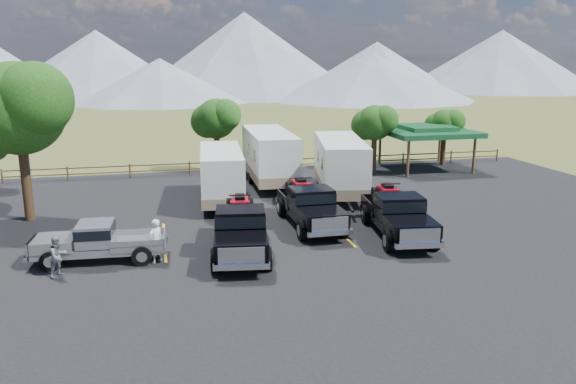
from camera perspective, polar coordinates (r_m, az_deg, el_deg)
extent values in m
plane|color=#505B26|center=(22.65, 3.23, -7.13)|extent=(320.00, 320.00, 0.00)
cube|color=black|center=(25.37, 1.32, -4.78)|extent=(44.00, 34.00, 0.04)
cube|color=yellow|center=(25.58, -12.43, -4.89)|extent=(0.12, 5.50, 0.01)
cube|color=yellow|center=(25.90, -3.53, -4.36)|extent=(0.12, 5.50, 0.01)
cube|color=yellow|center=(26.82, 4.94, -3.76)|extent=(0.12, 5.50, 0.01)
cube|color=yellow|center=(28.28, 12.68, -3.14)|extent=(0.12, 5.50, 0.01)
cylinder|color=black|center=(30.56, -25.09, 1.39)|extent=(0.48, 0.48, 4.48)
sphere|color=#194310|center=(30.12, -25.72, 7.65)|extent=(4.48, 4.48, 4.48)
sphere|color=#194310|center=(29.11, -24.28, 8.59)|extent=(3.52, 3.52, 3.52)
sphere|color=#194310|center=(31.03, -27.01, 7.05)|extent=(3.84, 3.84, 3.84)
cylinder|color=black|center=(40.78, 8.71, 4.03)|extent=(0.39, 0.39, 2.80)
sphere|color=#194310|center=(40.49, 8.81, 6.96)|extent=(2.52, 2.52, 2.52)
sphere|color=#194310|center=(40.26, 9.78, 7.27)|extent=(1.98, 1.98, 1.98)
sphere|color=#194310|center=(40.70, 7.93, 6.77)|extent=(2.16, 2.16, 2.16)
cylinder|color=black|center=(44.24, 15.48, 4.24)|extent=(0.38, 0.38, 2.52)
sphere|color=#194310|center=(43.99, 15.63, 6.67)|extent=(2.24, 2.24, 2.24)
sphere|color=#194310|center=(43.85, 16.45, 6.91)|extent=(1.76, 1.76, 1.76)
sphere|color=#194310|center=(44.11, 14.88, 6.52)|extent=(1.92, 1.92, 1.92)
cylinder|color=black|center=(40.05, -7.20, 4.11)|extent=(0.41, 0.41, 3.08)
sphere|color=#194310|center=(39.75, -7.30, 7.40)|extent=(2.80, 2.80, 2.80)
sphere|color=#194310|center=(39.29, -6.36, 7.79)|extent=(2.20, 2.20, 2.20)
sphere|color=#194310|center=(40.15, -8.16, 7.14)|extent=(2.40, 2.40, 2.40)
cylinder|color=brown|center=(40.76, -27.04, 1.42)|extent=(0.12, 0.12, 1.00)
cylinder|color=brown|center=(39.98, -21.48, 1.75)|extent=(0.12, 0.12, 1.00)
cylinder|color=brown|center=(39.58, -15.75, 2.07)|extent=(0.12, 0.12, 1.00)
cylinder|color=brown|center=(39.59, -9.96, 2.38)|extent=(0.12, 0.12, 1.00)
cylinder|color=brown|center=(39.99, -4.23, 2.65)|extent=(0.12, 0.12, 1.00)
cylinder|color=brown|center=(40.79, 1.33, 2.90)|extent=(0.12, 0.12, 1.00)
cylinder|color=brown|center=(41.96, 6.64, 3.11)|extent=(0.12, 0.12, 1.00)
cylinder|color=brown|center=(43.46, 11.62, 3.28)|extent=(0.12, 0.12, 1.00)
cylinder|color=brown|center=(45.27, 16.23, 3.42)|extent=(0.12, 0.12, 1.00)
cylinder|color=brown|center=(47.35, 20.47, 3.52)|extent=(0.12, 0.12, 1.00)
cube|color=brown|center=(40.36, -1.42, 2.71)|extent=(36.00, 0.06, 0.08)
cube|color=brown|center=(40.28, -1.43, 3.27)|extent=(36.00, 0.06, 0.08)
cylinder|color=brown|center=(39.13, 12.10, 3.34)|extent=(0.20, 0.20, 2.60)
cylinder|color=brown|center=(43.64, 9.32, 4.48)|extent=(0.20, 0.20, 2.60)
cylinder|color=brown|center=(41.49, 18.38, 3.52)|extent=(0.20, 0.20, 2.60)
cylinder|color=brown|center=(45.77, 15.14, 4.60)|extent=(0.20, 0.20, 2.60)
cube|color=#17512B|center=(42.23, 13.85, 5.96)|extent=(6.20, 6.20, 0.35)
cube|color=#17512B|center=(42.20, 13.87, 6.37)|extent=(3.50, 3.50, 0.35)
cone|color=slate|center=(132.87, -18.77, 12.31)|extent=(44.00, 44.00, 14.00)
cone|color=slate|center=(129.89, -4.42, 13.83)|extent=(52.00, 52.00, 18.00)
cone|color=slate|center=(144.81, 8.96, 12.48)|extent=(40.00, 40.00, 12.00)
cone|color=slate|center=(156.18, 20.77, 12.40)|extent=(50.00, 50.00, 15.00)
cone|color=slate|center=(107.41, -12.84, 10.98)|extent=(32.00, 32.00, 8.00)
cone|color=slate|center=(112.17, 8.48, 11.51)|extent=(40.00, 40.00, 9.00)
cube|color=black|center=(23.40, -4.82, -4.65)|extent=(2.75, 6.21, 0.38)
cube|color=black|center=(21.36, -4.79, -5.33)|extent=(2.26, 2.15, 0.53)
cube|color=black|center=(23.06, -4.86, -2.95)|extent=(2.19, 1.90, 1.05)
cube|color=black|center=(23.01, -4.86, -2.58)|extent=(2.24, 1.97, 0.47)
cube|color=black|center=(25.13, -4.88, -2.69)|extent=(2.35, 2.78, 0.58)
cube|color=silver|center=(20.37, -4.76, -6.43)|extent=(1.68, 0.32, 0.58)
cube|color=silver|center=(20.45, -4.74, -7.55)|extent=(2.07, 0.47, 0.23)
cube|color=silver|center=(26.44, -4.88, -2.66)|extent=(2.07, 0.45, 0.23)
cylinder|color=black|center=(21.51, -7.41, -6.89)|extent=(0.44, 0.98, 0.95)
cylinder|color=black|center=(21.52, -2.11, -6.78)|extent=(0.44, 0.98, 0.95)
cylinder|color=black|center=(25.46, -7.09, -3.65)|extent=(0.44, 0.98, 0.95)
cylinder|color=black|center=(25.47, -2.63, -3.55)|extent=(0.44, 0.98, 0.95)
cube|color=maroon|center=(24.94, -4.91, -1.12)|extent=(0.92, 1.46, 0.37)
cube|color=black|center=(24.88, -4.92, -0.53)|extent=(0.53, 0.84, 0.19)
cube|color=maroon|center=(24.35, -4.90, -1.22)|extent=(0.88, 0.48, 0.23)
cylinder|color=black|center=(24.37, -4.92, -0.32)|extent=(0.95, 0.19, 0.06)
cylinder|color=black|center=(24.44, -6.00, -1.96)|extent=(0.35, 0.62, 0.59)
cylinder|color=black|center=(24.44, -3.78, -1.91)|extent=(0.35, 0.62, 0.59)
cylinder|color=black|center=(25.56, -5.97, -1.27)|extent=(0.35, 0.62, 0.59)
cylinder|color=black|center=(25.56, -3.85, -1.23)|extent=(0.35, 0.62, 0.59)
cube|color=black|center=(27.06, 2.30, -2.14)|extent=(1.95, 5.88, 0.37)
cube|color=black|center=(25.13, 3.55, -2.48)|extent=(1.99, 1.87, 0.51)
cube|color=black|center=(26.75, 2.39, -0.68)|extent=(1.95, 1.62, 1.03)
cube|color=black|center=(26.71, 2.39, -0.36)|extent=(1.99, 1.69, 0.46)
cube|color=black|center=(28.71, 1.29, -0.64)|extent=(2.00, 2.49, 0.57)
cube|color=silver|center=(24.19, 4.28, -3.25)|extent=(1.65, 0.10, 0.57)
cube|color=silver|center=(24.25, 4.31, -4.18)|extent=(2.02, 0.21, 0.23)
cube|color=silver|center=(29.95, 0.67, -0.72)|extent=(2.02, 0.18, 0.23)
cylinder|color=black|center=(24.98, 1.45, -3.91)|extent=(0.32, 0.93, 0.93)
cylinder|color=black|center=(25.53, 5.65, -3.59)|extent=(0.32, 0.93, 0.93)
cylinder|color=black|center=(28.77, -0.67, -1.57)|extent=(0.32, 0.93, 0.93)
cylinder|color=black|center=(29.25, 3.02, -1.33)|extent=(0.32, 0.93, 0.93)
cube|color=maroon|center=(28.55, 1.29, 0.71)|extent=(0.73, 1.34, 0.36)
cube|color=black|center=(28.49, 1.30, 1.22)|extent=(0.42, 0.78, 0.19)
cube|color=maroon|center=(27.99, 1.59, 0.67)|extent=(0.83, 0.37, 0.23)
cylinder|color=black|center=(28.01, 1.54, 1.44)|extent=(0.93, 0.07, 0.06)
cylinder|color=black|center=(27.95, 0.68, 0.01)|extent=(0.27, 0.58, 0.58)
cylinder|color=black|center=(28.19, 2.50, 0.11)|extent=(0.27, 0.58, 0.58)
cylinder|color=black|center=(29.01, 0.12, 0.51)|extent=(0.27, 0.58, 0.58)
cylinder|color=black|center=(29.24, 1.88, 0.61)|extent=(0.27, 0.58, 0.58)
cube|color=black|center=(26.03, 11.07, -3.00)|extent=(2.70, 6.16, 0.38)
cube|color=black|center=(24.09, 12.45, -3.44)|extent=(2.24, 2.13, 0.52)
cube|color=black|center=(25.71, 11.23, -1.47)|extent=(2.16, 1.88, 1.04)
cube|color=black|center=(25.67, 11.24, -1.13)|extent=(2.21, 1.94, 0.47)
cube|color=black|center=(27.69, 10.01, -1.34)|extent=(2.32, 2.75, 0.57)
cube|color=silver|center=(23.14, 13.25, -4.32)|extent=(1.67, 0.31, 0.57)
cube|color=silver|center=(23.20, 13.24, -5.30)|extent=(2.05, 0.46, 0.23)
cube|color=silver|center=(28.95, 9.33, -1.38)|extent=(2.05, 0.44, 0.23)
cylinder|color=black|center=(23.92, 10.18, -4.90)|extent=(0.44, 0.97, 0.94)
cylinder|color=black|center=(24.51, 14.62, -4.68)|extent=(0.44, 0.97, 0.94)
cylinder|color=black|center=(27.75, 7.91, -2.25)|extent=(0.44, 0.97, 0.94)
cylinder|color=black|center=(28.26, 11.79, -2.12)|extent=(0.44, 0.97, 0.94)
cube|color=maroon|center=(27.52, 10.07, 0.08)|extent=(0.91, 1.44, 0.37)
cube|color=black|center=(27.46, 10.09, 0.61)|extent=(0.52, 0.83, 0.19)
cube|color=maroon|center=(26.96, 10.40, 0.02)|extent=(0.88, 0.47, 0.23)
cylinder|color=black|center=(26.98, 10.37, 0.82)|extent=(0.94, 0.19, 0.06)
cylinder|color=black|center=(26.91, 9.41, -0.66)|extent=(0.35, 0.62, 0.58)
cylinder|color=black|center=(27.16, 11.33, -0.61)|extent=(0.35, 0.62, 0.58)
cylinder|color=black|center=(27.99, 8.81, -0.09)|extent=(0.35, 0.62, 0.58)
cylinder|color=black|center=(28.23, 10.66, -0.04)|extent=(0.35, 0.62, 0.58)
cube|color=silver|center=(31.35, -6.80, 2.02)|extent=(2.78, 7.09, 2.50)
cube|color=#86755D|center=(31.56, -6.75, 0.29)|extent=(2.81, 7.13, 0.55)
cube|color=black|center=(29.60, -8.88, 1.77)|extent=(0.09, 0.83, 0.55)
cube|color=black|center=(29.66, -4.54, 1.91)|extent=(0.09, 0.83, 0.55)
cylinder|color=black|center=(31.93, -8.62, -0.47)|extent=(0.28, 0.66, 0.65)
cylinder|color=black|center=(31.98, -4.88, -0.34)|extent=(0.28, 0.66, 0.65)
cube|color=black|center=(27.48, -6.44, -2.38)|extent=(0.25, 1.67, 0.09)
cube|color=silver|center=(35.86, -1.90, 3.92)|extent=(2.75, 7.94, 2.83)
cube|color=#86755D|center=(36.06, -1.89, 2.20)|extent=(2.78, 7.98, 0.63)
cube|color=black|center=(33.71, -3.48, 3.78)|extent=(0.05, 0.94, 0.63)
cube|color=black|center=(34.15, 0.75, 3.93)|extent=(0.05, 0.94, 0.63)
cylinder|color=black|center=(36.30, -3.81, 1.40)|extent=(0.28, 0.74, 0.73)
cylinder|color=black|center=(36.68, -0.14, 1.56)|extent=(0.28, 0.74, 0.73)
cube|color=black|center=(31.45, -0.40, -0.15)|extent=(0.18, 1.89, 0.10)
cube|color=silver|center=(33.13, 5.30, 3.00)|extent=(3.94, 8.01, 2.76)
cube|color=#86755D|center=(33.34, 5.26, 1.18)|extent=(3.98, 8.05, 0.61)
cube|color=black|center=(31.07, 3.45, 2.86)|extent=(0.20, 0.91, 0.61)
cube|color=black|center=(31.39, 7.97, 2.86)|extent=(0.20, 0.91, 0.61)
cylinder|color=black|center=(33.63, 3.23, 0.43)|extent=(0.39, 0.75, 0.72)
cylinder|color=black|center=(33.90, 7.12, 0.45)|extent=(0.39, 0.75, 0.72)
cube|color=black|center=(28.83, 6.35, -1.52)|extent=(0.49, 1.83, 0.10)
cube|color=gray|center=(23.69, -18.61, -5.41)|extent=(4.98, 1.87, 0.31)
cube|color=gray|center=(23.91, -22.58, -4.77)|extent=(1.64, 1.74, 0.43)
cube|color=gray|center=(23.52, -18.97, -3.99)|extent=(1.43, 1.69, 0.86)
cube|color=black|center=(23.48, -18.99, -3.69)|extent=(1.49, 1.73, 0.39)
cube|color=gray|center=(23.42, -14.90, -4.76)|extent=(2.16, 1.77, 0.47)
cube|color=silver|center=(24.14, -24.60, -4.91)|extent=(0.15, 1.38, 0.47)
cube|color=silver|center=(24.25, -24.65, -5.64)|extent=(0.25, 1.69, 0.19)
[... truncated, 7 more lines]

